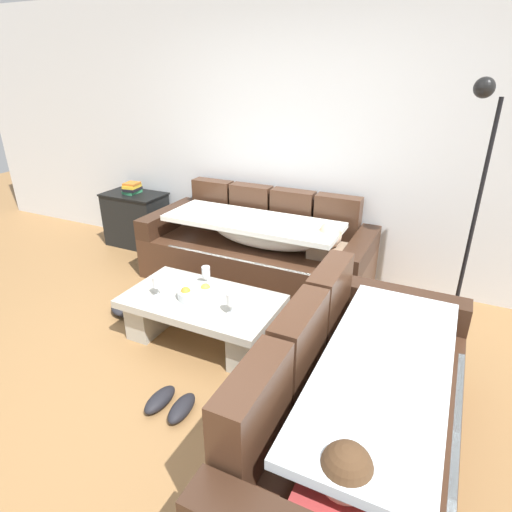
% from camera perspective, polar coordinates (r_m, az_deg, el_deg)
% --- Properties ---
extents(ground_plane, '(14.00, 14.00, 0.00)m').
position_cam_1_polar(ground_plane, '(3.12, -9.24, -16.42)').
color(ground_plane, olive).
extents(back_wall, '(9.00, 0.10, 2.70)m').
position_cam_1_polar(back_wall, '(4.35, 6.24, 15.24)').
color(back_wall, silver).
rests_on(back_wall, ground_plane).
extents(couch_along_wall, '(2.24, 0.92, 0.88)m').
position_cam_1_polar(couch_along_wall, '(4.24, 0.44, 0.79)').
color(couch_along_wall, '#452A1C').
rests_on(couch_along_wall, ground_plane).
extents(couch_near_window, '(0.92, 2.02, 0.88)m').
position_cam_1_polar(couch_near_window, '(2.45, 13.63, -19.90)').
color(couch_near_window, '#452A1C').
rests_on(couch_near_window, ground_plane).
extents(coffee_table, '(1.20, 0.68, 0.38)m').
position_cam_1_polar(coffee_table, '(3.39, -7.21, -7.68)').
color(coffee_table, '#B1B0A4').
rests_on(coffee_table, ground_plane).
extents(fruit_bowl, '(0.28, 0.28, 0.10)m').
position_cam_1_polar(fruit_bowl, '(3.32, -8.10, -4.88)').
color(fruit_bowl, silver).
rests_on(fruit_bowl, coffee_table).
extents(wine_glass_near_left, '(0.07, 0.07, 0.17)m').
position_cam_1_polar(wine_glass_near_left, '(3.35, -13.14, -3.50)').
color(wine_glass_near_left, silver).
rests_on(wine_glass_near_left, coffee_table).
extents(wine_glass_near_right, '(0.07, 0.07, 0.17)m').
position_cam_1_polar(wine_glass_near_right, '(3.04, -3.36, -5.89)').
color(wine_glass_near_right, silver).
rests_on(wine_glass_near_right, coffee_table).
extents(wine_glass_far_back, '(0.07, 0.07, 0.17)m').
position_cam_1_polar(wine_glass_far_back, '(3.44, -6.73, -2.20)').
color(wine_glass_far_back, silver).
rests_on(wine_glass_far_back, coffee_table).
extents(side_cabinet, '(0.72, 0.44, 0.64)m').
position_cam_1_polar(side_cabinet, '(5.34, -15.72, 4.77)').
color(side_cabinet, black).
rests_on(side_cabinet, ground_plane).
extents(book_stack_on_cabinet, '(0.18, 0.22, 0.13)m').
position_cam_1_polar(book_stack_on_cabinet, '(5.25, -16.28, 8.74)').
color(book_stack_on_cabinet, '#338C59').
rests_on(book_stack_on_cabinet, side_cabinet).
extents(floor_lamp, '(0.33, 0.31, 1.95)m').
position_cam_1_polar(floor_lamp, '(3.62, 26.96, 7.14)').
color(floor_lamp, black).
rests_on(floor_lamp, ground_plane).
extents(pair_of_shoes, '(0.31, 0.28, 0.09)m').
position_cam_1_polar(pair_of_shoes, '(2.92, -11.36, -18.85)').
color(pair_of_shoes, black).
rests_on(pair_of_shoes, ground_plane).
extents(crumpled_garment, '(0.48, 0.51, 0.12)m').
position_cam_1_polar(crumpled_garment, '(4.00, -16.56, -6.19)').
color(crumpled_garment, '#232328').
rests_on(crumpled_garment, ground_plane).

